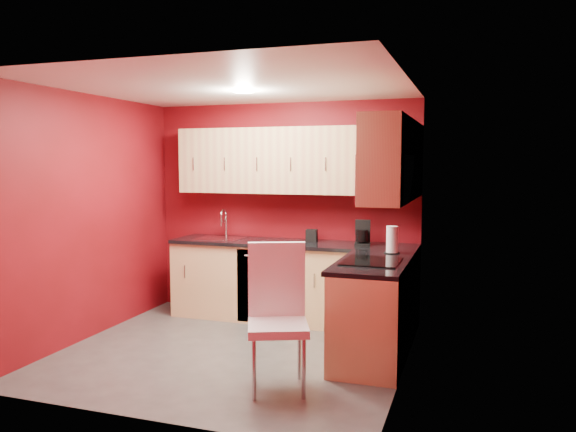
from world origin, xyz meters
The scene contains 21 objects.
floor centered at (0.00, 0.00, 0.00)m, with size 3.20×3.20×0.00m, color #504D4A.
ceiling centered at (0.00, 0.00, 2.50)m, with size 3.20×3.20×0.00m, color white.
wall_back centered at (0.00, 1.50, 1.25)m, with size 3.20×3.20×0.00m, color maroon.
wall_front centered at (0.00, -1.50, 1.25)m, with size 3.20×3.20×0.00m, color maroon.
wall_left centered at (-1.60, 0.00, 1.25)m, with size 3.00×3.00×0.00m, color maroon.
wall_right centered at (1.60, 0.00, 1.25)m, with size 3.00×3.00×0.00m, color maroon.
base_cabinets_back centered at (0.20, 1.20, 0.43)m, with size 2.80×0.60×0.87m, color #E9C085.
base_cabinets_right centered at (1.30, 0.25, 0.43)m, with size 0.60×1.30×0.87m, color #E9C085.
countertop_back centered at (0.20, 1.19, 0.89)m, with size 2.80×0.63×0.04m, color black.
countertop_right centered at (1.29, 0.23, 0.89)m, with size 0.63×1.27×0.04m, color black.
upper_cabinets_back centered at (0.20, 1.32, 1.83)m, with size 2.80×0.35×0.75m, color tan.
upper_cabinets_right centered at (1.42, 0.44, 1.89)m, with size 0.35×1.55×0.75m.
microwave centered at (1.39, 0.20, 1.66)m, with size 0.42×0.76×0.42m.
cooktop centered at (1.28, 0.20, 0.92)m, with size 0.50×0.55×0.01m, color black.
sink centered at (-0.70, 1.20, 0.94)m, with size 0.52×0.42×0.35m.
dishwasher_front centered at (-0.05, 0.91, 0.43)m, with size 0.60×0.02×0.82m, color black.
downlight centered at (0.00, 0.30, 2.48)m, with size 0.20×0.20×0.01m, color white.
coffee_maker centered at (1.01, 1.18, 1.05)m, with size 0.16×0.22×0.27m, color black, non-canonical shape.
napkin_holder centered at (0.40, 1.32, 0.98)m, with size 0.12×0.12×0.13m, color black, non-canonical shape.
paper_towel centered at (1.39, 0.75, 1.04)m, with size 0.15×0.15×0.27m, color white, non-canonical shape.
dining_chair centered at (0.70, -0.70, 0.58)m, with size 0.47×0.49×1.15m, color white, non-canonical shape.
Camera 1 is at (2.15, -4.78, 1.80)m, focal length 35.00 mm.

